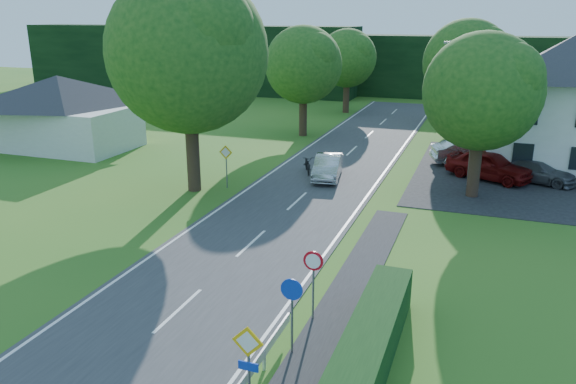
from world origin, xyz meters
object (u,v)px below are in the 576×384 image
at_px(moving_car, 328,167).
at_px(parked_car_silver_a, 471,152).
at_px(parked_car_red, 489,165).
at_px(parked_car_grey, 537,171).
at_px(streetlight, 473,107).
at_px(motorcycle, 308,164).
at_px(parasol, 505,150).

xyz_separation_m(moving_car, parked_car_silver_a, (7.80, 6.16, 0.13)).
bearing_deg(parked_car_silver_a, parked_car_red, -178.88).
relative_size(parked_car_red, parked_car_grey, 1.14).
relative_size(streetlight, parked_car_silver_a, 1.62).
relative_size(moving_car, parked_car_red, 0.85).
height_order(moving_car, parked_car_silver_a, parked_car_silver_a).
distance_m(moving_car, parked_car_red, 9.43).
relative_size(moving_car, parked_car_grey, 0.97).
relative_size(motorcycle, parked_car_silver_a, 0.41).
bearing_deg(streetlight, parked_car_silver_a, 89.53).
xyz_separation_m(streetlight, parked_car_silver_a, (0.04, 4.85, -3.61)).
relative_size(moving_car, motorcycle, 2.05).
xyz_separation_m(parked_car_silver_a, parked_car_grey, (3.77, -2.85, -0.19)).
bearing_deg(parked_car_silver_a, streetlight, 160.88).
distance_m(moving_car, parked_car_grey, 12.03).
height_order(moving_car, motorcycle, moving_car).
relative_size(moving_car, parked_car_silver_a, 0.84).
bearing_deg(moving_car, parasol, 23.33).
height_order(parked_car_silver_a, parasol, parasol).
bearing_deg(parked_car_grey, parasol, 49.89).
height_order(parked_car_red, parasol, parasol).
xyz_separation_m(motorcycle, parked_car_red, (10.44, 2.22, 0.30)).
bearing_deg(parasol, streetlight, -112.25).
height_order(motorcycle, parked_car_silver_a, parked_car_silver_a).
xyz_separation_m(motorcycle, parked_car_silver_a, (9.30, 5.38, 0.28)).
bearing_deg(parked_car_red, parasol, 10.15).
xyz_separation_m(parked_car_red, parked_car_grey, (2.63, 0.31, -0.21)).
bearing_deg(motorcycle, parked_car_grey, -12.92).
bearing_deg(moving_car, parked_car_silver_a, 28.88).
distance_m(motorcycle, parked_car_grey, 13.31).
bearing_deg(parasol, moving_car, -147.26).
height_order(motorcycle, parked_car_grey, parked_car_grey).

